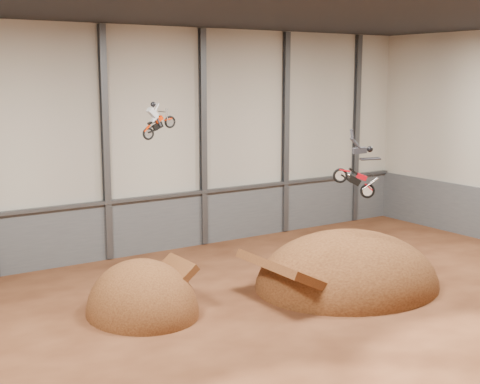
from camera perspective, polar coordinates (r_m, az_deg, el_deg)
name	(u,v)px	position (r m, az deg, el deg)	size (l,w,h in m)	color
floor	(306,323)	(30.94, 5.61, -11.04)	(40.00, 40.00, 0.00)	#432112
back_wall	(155,141)	(41.80, -7.27, 4.31)	(40.00, 0.10, 14.00)	beige
ceiling	(311,3)	(29.04, 6.10, 15.72)	(40.00, 40.00, 0.00)	black
lower_band_back	(157,224)	(42.55, -7.06, -2.75)	(39.80, 0.18, 3.50)	#55585D
steel_rail	(158,197)	(42.06, -7.02, -0.40)	(39.80, 0.35, 0.20)	#47494F
steel_column_2	(105,145)	(40.27, -11.42, 3.98)	(0.40, 0.36, 13.90)	#47494F
steel_column_3	(203,139)	(43.19, -3.17, 4.55)	(0.40, 0.36, 13.90)	#47494F
steel_column_4	(286,134)	(46.89, 3.91, 4.97)	(0.40, 0.36, 13.90)	#47494F
steel_column_5	(356,130)	(51.18, 9.89, 5.27)	(0.40, 0.36, 13.90)	#47494F
takeoff_ramp	(143,313)	(32.23, -8.31, -10.22)	(5.14, 5.93, 5.14)	#432210
landing_ramp	(347,286)	(36.30, 9.11, -7.91)	(10.15, 8.98, 5.86)	#432210
fmx_rider_a	(161,115)	(31.63, -6.75, 6.50)	(1.85, 0.70, 1.67)	red
fmx_rider_b	(351,163)	(33.63, 9.45, 2.43)	(3.09, 0.88, 2.65)	red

